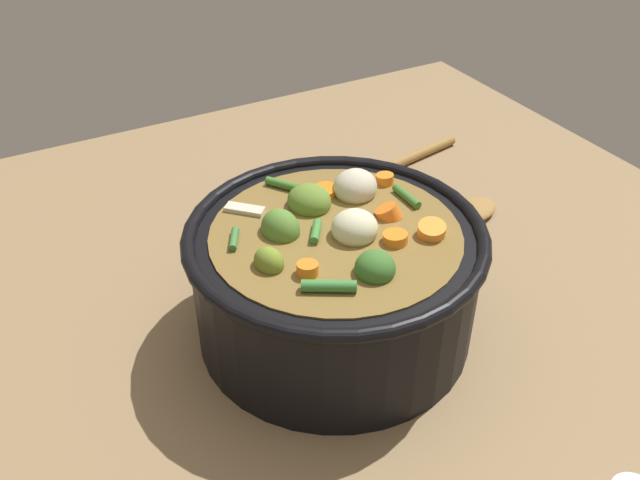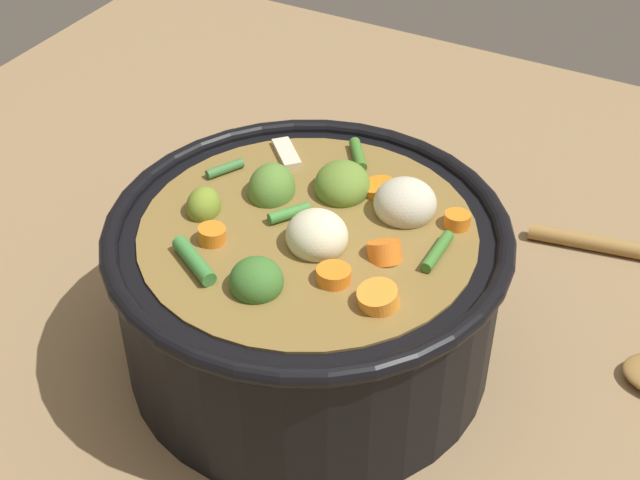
# 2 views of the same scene
# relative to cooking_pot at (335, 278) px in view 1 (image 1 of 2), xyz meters

# --- Properties ---
(ground_plane) EXTENTS (1.10, 1.10, 0.00)m
(ground_plane) POSITION_rel_cooking_pot_xyz_m (0.00, 0.00, -0.07)
(ground_plane) COLOR #8C704C
(cooking_pot) EXTENTS (0.29, 0.29, 0.15)m
(cooking_pot) POSITION_rel_cooking_pot_xyz_m (0.00, 0.00, 0.00)
(cooking_pot) COLOR black
(cooking_pot) RESTS_ON ground_plane
(wooden_spoon) EXTENTS (0.26, 0.21, 0.02)m
(wooden_spoon) POSITION_rel_cooking_pot_xyz_m (-0.25, -0.17, -0.06)
(wooden_spoon) COLOR olive
(wooden_spoon) RESTS_ON ground_plane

